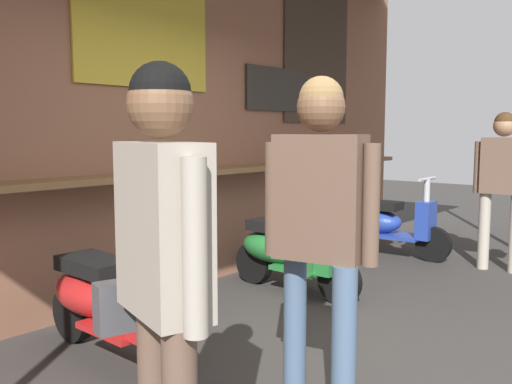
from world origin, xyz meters
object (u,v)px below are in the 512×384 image
object	(u,v)px
scooter_red	(106,299)
shopper_with_handbag	(504,175)
scooter_green	(287,250)
shopper_passing	(320,213)
shopper_browsing	(161,254)
scooter_blue	(387,223)

from	to	relation	value
scooter_red	shopper_with_handbag	world-z (taller)	shopper_with_handbag
scooter_green	shopper_passing	world-z (taller)	shopper_passing
scooter_green	shopper_browsing	bearing A→B (deg)	-59.29
shopper_with_handbag	shopper_passing	distance (m)	3.89
scooter_red	scooter_blue	size ratio (longest dim) A/B	1.00
shopper_with_handbag	shopper_passing	bearing A→B (deg)	177.51
scooter_red	shopper_passing	xyz separation A→B (m)	(0.17, -1.55, 0.70)
scooter_green	shopper_browsing	size ratio (longest dim) A/B	0.81
scooter_blue	shopper_browsing	bearing A→B (deg)	-74.78
scooter_green	scooter_red	bearing A→B (deg)	-88.19
scooter_blue	shopper_with_handbag	xyz separation A→B (m)	(0.08, -1.29, 0.65)
scooter_red	shopper_browsing	size ratio (longest dim) A/B	0.81
shopper_with_handbag	shopper_passing	xyz separation A→B (m)	(-3.88, -0.26, 0.06)
scooter_blue	shopper_with_handbag	size ratio (longest dim) A/B	0.83
shopper_with_handbag	shopper_passing	world-z (taller)	shopper_passing
scooter_red	shopper_browsing	distance (m)	1.88
scooter_blue	shopper_passing	bearing A→B (deg)	-70.47
scooter_green	shopper_with_handbag	distance (m)	2.53
shopper_browsing	shopper_passing	bearing A→B (deg)	-162.75
scooter_red	shopper_browsing	xyz separation A→B (m)	(-0.82, -1.55, 0.67)
shopper_with_handbag	shopper_passing	size ratio (longest dim) A/B	0.97
scooter_green	shopper_with_handbag	xyz separation A→B (m)	(2.07, -1.29, 0.65)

